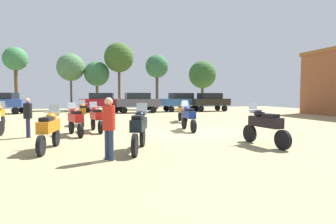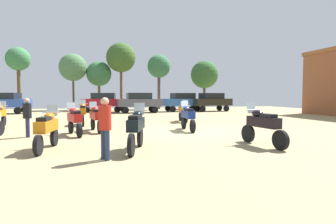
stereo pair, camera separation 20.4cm
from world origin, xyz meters
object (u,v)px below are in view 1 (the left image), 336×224
(motorcycle_9, at_px, (75,119))
(motorcycle_12, at_px, (183,111))
(motorcycle_5, at_px, (82,113))
(tree_7, at_px, (202,75))
(car_3, at_px, (181,101))
(tree_6, at_px, (97,74))
(tree_5, at_px, (15,60))
(tree_3, at_px, (71,67))
(person_2, at_px, (28,115))
(motorcycle_4, at_px, (265,125))
(tree_4, at_px, (157,67))
(motorcycle_10, at_px, (188,116))
(car_5, at_px, (3,101))
(motorcycle_1, at_px, (139,128))
(tree_1, at_px, (119,58))
(motorcycle_3, at_px, (49,128))
(car_2, at_px, (138,101))
(person_1, at_px, (109,124))
(motorcycle_6, at_px, (96,117))
(car_1, at_px, (210,101))
(car_4, at_px, (102,101))

(motorcycle_9, xyz_separation_m, motorcycle_12, (6.44, 4.69, 0.00))
(motorcycle_5, xyz_separation_m, motorcycle_9, (-0.11, -4.28, -0.03))
(tree_7, bearing_deg, car_3, -130.76)
(motorcycle_5, xyz_separation_m, tree_6, (0.94, 17.84, 3.59))
(motorcycle_5, bearing_deg, tree_5, 110.02)
(tree_3, bearing_deg, car_3, -26.12)
(person_2, bearing_deg, tree_7, -57.26)
(motorcycle_4, relative_size, tree_4, 0.33)
(motorcycle_10, height_order, tree_6, tree_6)
(car_3, bearing_deg, tree_7, -47.95)
(motorcycle_12, bearing_deg, car_5, -36.54)
(motorcycle_1, xyz_separation_m, tree_1, (1.44, 25.19, 5.49))
(car_3, distance_m, tree_5, 19.57)
(motorcycle_3, height_order, car_2, car_2)
(motorcycle_9, bearing_deg, car_2, 53.70)
(tree_5, bearing_deg, motorcycle_12, -51.18)
(person_1, distance_m, person_2, 5.88)
(motorcycle_3, height_order, car_3, car_3)
(motorcycle_1, xyz_separation_m, motorcycle_6, (-1.31, 5.16, -0.03))
(motorcycle_9, relative_size, car_5, 0.46)
(motorcycle_6, bearing_deg, person_1, -99.12)
(person_1, bearing_deg, car_3, -55.81)
(motorcycle_6, relative_size, car_2, 0.51)
(car_1, height_order, tree_1, tree_1)
(car_4, distance_m, tree_5, 12.01)
(tree_4, bearing_deg, car_5, -161.07)
(motorcycle_9, distance_m, car_4, 16.92)
(motorcycle_4, height_order, motorcycle_5, motorcycle_5)
(motorcycle_4, height_order, tree_4, tree_4)
(motorcycle_1, relative_size, tree_1, 0.28)
(car_4, distance_m, tree_3, 7.24)
(motorcycle_9, bearing_deg, person_1, -94.56)
(tree_7, bearing_deg, tree_1, -178.31)
(motorcycle_3, distance_m, tree_4, 27.53)
(motorcycle_6, distance_m, tree_3, 21.47)
(motorcycle_5, relative_size, car_3, 0.50)
(motorcycle_9, distance_m, tree_5, 24.51)
(car_4, xyz_separation_m, tree_6, (-0.44, 5.27, 3.16))
(tree_5, xyz_separation_m, tree_6, (9.02, -0.49, -1.48))
(tree_5, bearing_deg, motorcycle_5, -66.19)
(motorcycle_10, relative_size, tree_6, 0.37)
(motorcycle_6, distance_m, car_2, 14.41)
(motorcycle_6, height_order, car_2, car_2)
(motorcycle_9, bearing_deg, person_2, 165.91)
(car_5, bearing_deg, car_1, -81.75)
(motorcycle_5, relative_size, motorcycle_6, 1.01)
(motorcycle_9, bearing_deg, tree_7, 38.00)
(car_2, relative_size, tree_1, 0.54)
(motorcycle_1, distance_m, motorcycle_12, 9.74)
(motorcycle_3, height_order, motorcycle_12, motorcycle_12)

